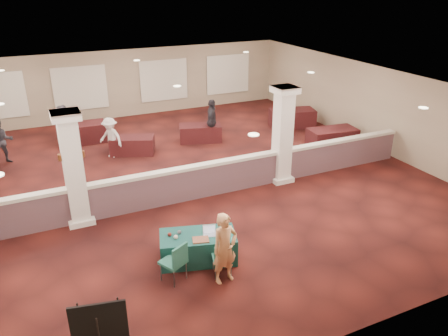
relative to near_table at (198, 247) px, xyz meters
name	(u,v)px	position (x,y,z in m)	size (l,w,h in m)	color
ground	(181,179)	(1.17, 4.53, -0.34)	(16.00, 16.00, 0.00)	#461511
wall_back	(123,84)	(1.17, 12.53, 1.26)	(16.00, 0.04, 3.20)	#87745D
wall_front	(334,274)	(1.17, -3.47, 1.26)	(16.00, 0.04, 3.20)	#87745D
wall_right	(371,106)	(9.17, 4.53, 1.26)	(0.04, 16.00, 3.20)	#87745D
ceiling	(177,86)	(1.17, 4.53, 2.86)	(16.00, 16.00, 0.02)	white
partition_wall	(197,181)	(1.17, 3.03, 0.22)	(15.60, 0.28, 1.10)	brown
column_left	(73,168)	(-2.33, 3.03, 1.29)	(0.72, 0.72, 3.20)	white
column_right	(283,134)	(4.17, 3.03, 1.29)	(0.72, 0.72, 3.20)	white
sconce_left	(60,157)	(-2.61, 3.03, 1.66)	(0.12, 0.12, 0.18)	brown
sconce_right	(82,154)	(-2.05, 3.03, 1.66)	(0.12, 0.12, 0.18)	brown
near_table	(198,247)	(0.00, 0.00, 0.00)	(1.80, 0.90, 0.69)	#103C39
conf_chair_main	(223,257)	(0.27, -0.84, 0.18)	(0.54, 0.55, 0.88)	#1E574A
conf_chair_side	(176,260)	(-0.74, -0.56, 0.23)	(0.66, 0.66, 0.98)	#1E574A
easel_board	(100,331)	(-2.69, -2.47, 0.64)	(0.90, 0.52, 1.55)	black
woman	(225,248)	(0.25, -0.98, 0.50)	(0.61, 0.41, 1.69)	tan
far_table_front_center	(132,145)	(0.26, 7.53, -0.01)	(1.64, 0.82, 0.67)	black
far_table_front_right	(332,138)	(7.67, 4.83, 0.04)	(1.91, 0.96, 0.78)	black
far_table_back_left	(82,133)	(-1.33, 9.64, 0.05)	(1.94, 0.97, 0.79)	black
far_table_back_center	(200,133)	(3.17, 7.73, 0.00)	(1.71, 0.85, 0.69)	black
far_table_back_right	(292,118)	(7.67, 7.73, 0.06)	(1.98, 0.99, 0.80)	black
attendee_a	(2,142)	(-4.23, 8.53, 0.49)	(0.80, 0.45, 1.67)	black
attendee_b	(111,138)	(-0.53, 7.53, 0.42)	(0.98, 0.45, 1.53)	beige
attendee_c	(212,121)	(3.56, 7.41, 0.56)	(1.06, 0.50, 1.80)	black
attendee_d	(64,124)	(-1.94, 9.99, 0.43)	(0.77, 0.41, 1.56)	black
laptop_base	(210,235)	(0.26, -0.12, 0.35)	(0.31, 0.22, 0.02)	silver
laptop_screen	(209,228)	(0.29, -0.02, 0.47)	(0.31, 0.01, 0.21)	silver
screen_glow	(209,229)	(0.29, -0.03, 0.45)	(0.28, 0.00, 0.18)	silver
knitting	(201,240)	(-0.02, -0.24, 0.36)	(0.38, 0.28, 0.03)	#B84E1D
yarn_cream	(176,237)	(-0.53, 0.05, 0.40)	(0.10, 0.10, 0.10)	beige
yarn_red	(170,234)	(-0.62, 0.23, 0.39)	(0.09, 0.09, 0.09)	#5C1512
yarn_grey	(179,232)	(-0.38, 0.23, 0.39)	(0.10, 0.10, 0.10)	#55555B
scissors	(225,239)	(0.52, -0.42, 0.35)	(0.11, 0.03, 0.01)	#AC1312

